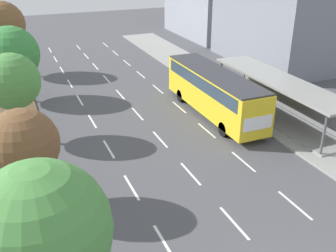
{
  "coord_description": "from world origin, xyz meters",
  "views": [
    {
      "loc": [
        -8.44,
        -7.05,
        11.72
      ],
      "look_at": [
        0.3,
        13.69,
        1.2
      ],
      "focal_mm": 41.47,
      "sensor_mm": 36.0,
      "label": 1
    }
  ],
  "objects_px": {
    "median_tree_fifth": "(2,24)",
    "median_tree_fourth": "(11,54)",
    "bus_shelter": "(280,93)",
    "bus": "(214,89)",
    "median_tree_third": "(12,82)",
    "median_tree_second": "(23,145)",
    "median_tree_nearest": "(40,231)"
  },
  "relations": [
    {
      "from": "median_tree_fifth",
      "to": "median_tree_fourth",
      "type": "bearing_deg",
      "value": -87.8
    },
    {
      "from": "bus_shelter",
      "to": "median_tree_fourth",
      "type": "relative_size",
      "value": 2.16
    },
    {
      "from": "median_tree_fifth",
      "to": "bus",
      "type": "bearing_deg",
      "value": -50.25
    },
    {
      "from": "bus",
      "to": "median_tree_third",
      "type": "height_order",
      "value": "median_tree_third"
    },
    {
      "from": "median_tree_second",
      "to": "median_tree_third",
      "type": "xyz_separation_m",
      "value": [
        0.01,
        7.79,
        0.57
      ]
    },
    {
      "from": "median_tree_third",
      "to": "median_tree_fourth",
      "type": "xyz_separation_m",
      "value": [
        0.33,
        7.79,
        -0.18
      ]
    },
    {
      "from": "bus_shelter",
      "to": "median_tree_fourth",
      "type": "bearing_deg",
      "value": 148.31
    },
    {
      "from": "bus_shelter",
      "to": "bus",
      "type": "distance_m",
      "value": 4.83
    },
    {
      "from": "median_tree_second",
      "to": "bus_shelter",
      "type": "bearing_deg",
      "value": 14.52
    },
    {
      "from": "bus",
      "to": "median_tree_fifth",
      "type": "xyz_separation_m",
      "value": [
        -13.69,
        16.46,
        2.92
      ]
    },
    {
      "from": "bus_shelter",
      "to": "bus",
      "type": "bearing_deg",
      "value": 152.41
    },
    {
      "from": "bus",
      "to": "median_tree_second",
      "type": "bearing_deg",
      "value": -153.31
    },
    {
      "from": "median_tree_second",
      "to": "median_tree_third",
      "type": "bearing_deg",
      "value": 89.91
    },
    {
      "from": "median_tree_nearest",
      "to": "median_tree_third",
      "type": "bearing_deg",
      "value": 90.21
    },
    {
      "from": "median_tree_third",
      "to": "median_tree_fourth",
      "type": "height_order",
      "value": "median_tree_fourth"
    },
    {
      "from": "bus_shelter",
      "to": "median_tree_third",
      "type": "bearing_deg",
      "value": 170.16
    },
    {
      "from": "median_tree_nearest",
      "to": "median_tree_fifth",
      "type": "xyz_separation_m",
      "value": [
        -0.03,
        31.14,
        0.29
      ]
    },
    {
      "from": "median_tree_nearest",
      "to": "median_tree_third",
      "type": "xyz_separation_m",
      "value": [
        -0.06,
        15.57,
        -0.55
      ]
    },
    {
      "from": "bus",
      "to": "median_tree_nearest",
      "type": "bearing_deg",
      "value": -132.92
    },
    {
      "from": "median_tree_fourth",
      "to": "median_tree_fifth",
      "type": "bearing_deg",
      "value": 92.2
    },
    {
      "from": "bus_shelter",
      "to": "median_tree_nearest",
      "type": "bearing_deg",
      "value": -145.24
    },
    {
      "from": "bus_shelter",
      "to": "median_tree_third",
      "type": "height_order",
      "value": "median_tree_third"
    },
    {
      "from": "bus",
      "to": "median_tree_nearest",
      "type": "height_order",
      "value": "median_tree_nearest"
    },
    {
      "from": "median_tree_nearest",
      "to": "median_tree_fifth",
      "type": "distance_m",
      "value": 31.15
    },
    {
      "from": "bus",
      "to": "median_tree_fifth",
      "type": "height_order",
      "value": "median_tree_fifth"
    },
    {
      "from": "bus",
      "to": "median_tree_fifth",
      "type": "relative_size",
      "value": 1.61
    },
    {
      "from": "bus_shelter",
      "to": "median_tree_third",
      "type": "xyz_separation_m",
      "value": [
        -18.0,
        3.12,
        2.28
      ]
    },
    {
      "from": "median_tree_nearest",
      "to": "median_tree_fifth",
      "type": "height_order",
      "value": "median_tree_fifth"
    },
    {
      "from": "median_tree_third",
      "to": "median_tree_fourth",
      "type": "bearing_deg",
      "value": 87.59
    },
    {
      "from": "median_tree_nearest",
      "to": "bus",
      "type": "bearing_deg",
      "value": 47.08
    },
    {
      "from": "median_tree_fourth",
      "to": "median_tree_fifth",
      "type": "distance_m",
      "value": 7.86
    },
    {
      "from": "median_tree_second",
      "to": "median_tree_fifth",
      "type": "height_order",
      "value": "median_tree_fifth"
    }
  ]
}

